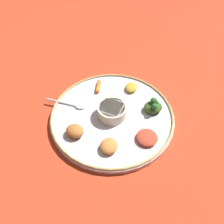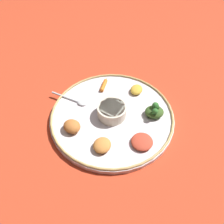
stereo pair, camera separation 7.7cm
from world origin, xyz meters
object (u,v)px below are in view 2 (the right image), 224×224
Objects in this scene: spoon at (75,100)px; center_bowl at (112,111)px; greens_pile at (155,111)px; carrot_near_spoon at (104,84)px.

center_bowl is at bearing -60.97° from spoon.
greens_pile is at bearing -35.32° from center_bowl.
spoon is 0.13m from carrot_near_spoon.
carrot_near_spoon reaches higher than spoon.
spoon is at bearing 119.03° from center_bowl.
spoon is 1.62× the size of greens_pile.
spoon is (-0.07, 0.13, -0.02)m from center_bowl.
greens_pile is at bearing -75.28° from carrot_near_spoon.
carrot_near_spoon is (-0.06, 0.22, -0.01)m from greens_pile.
carrot_near_spoon is at bearing 66.49° from center_bowl.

